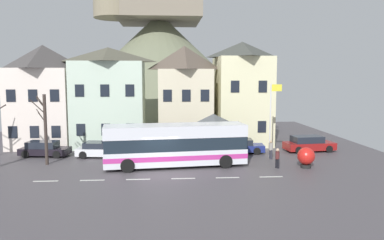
{
  "coord_description": "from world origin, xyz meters",
  "views": [
    {
      "loc": [
        0.3,
        -25.91,
        6.77
      ],
      "look_at": [
        2.56,
        5.33,
        3.2
      ],
      "focal_mm": 35.46,
      "sensor_mm": 36.0,
      "label": 1
    }
  ],
  "objects_px": {
    "townhouse_01": "(109,97)",
    "pedestrian_01": "(277,157)",
    "parked_car_02": "(309,144)",
    "harbour_buoy": "(306,157)",
    "hilltop_castle": "(159,63)",
    "townhouse_03": "(242,93)",
    "pedestrian_00": "(271,149)",
    "townhouse_02": "(185,96)",
    "parked_car_01": "(239,146)",
    "bus_shelter": "(214,121)",
    "townhouse_00": "(44,96)",
    "parked_car_00": "(101,150)",
    "transit_bus": "(175,145)",
    "bare_tree_02": "(45,128)",
    "public_bench": "(195,145)",
    "parked_car_03": "(44,149)",
    "flagpole": "(271,115)"
  },
  "relations": [
    {
      "from": "townhouse_03",
      "to": "pedestrian_00",
      "type": "xyz_separation_m",
      "value": [
        0.89,
        -7.82,
        -4.28
      ]
    },
    {
      "from": "public_bench",
      "to": "parked_car_01",
      "type": "bearing_deg",
      "value": -19.03
    },
    {
      "from": "bus_shelter",
      "to": "pedestrian_00",
      "type": "bearing_deg",
      "value": -22.71
    },
    {
      "from": "hilltop_castle",
      "to": "transit_bus",
      "type": "bearing_deg",
      "value": -86.99
    },
    {
      "from": "pedestrian_00",
      "to": "bare_tree_02",
      "type": "distance_m",
      "value": 18.04
    },
    {
      "from": "townhouse_03",
      "to": "public_bench",
      "type": "height_order",
      "value": "townhouse_03"
    },
    {
      "from": "parked_car_03",
      "to": "bare_tree_02",
      "type": "height_order",
      "value": "bare_tree_02"
    },
    {
      "from": "hilltop_castle",
      "to": "public_bench",
      "type": "xyz_separation_m",
      "value": [
        3.56,
        -24.15,
        -8.42
      ]
    },
    {
      "from": "parked_car_02",
      "to": "harbour_buoy",
      "type": "bearing_deg",
      "value": -118.83
    },
    {
      "from": "townhouse_00",
      "to": "bus_shelter",
      "type": "bearing_deg",
      "value": -20.58
    },
    {
      "from": "townhouse_03",
      "to": "flagpole",
      "type": "bearing_deg",
      "value": -83.02
    },
    {
      "from": "townhouse_03",
      "to": "parked_car_02",
      "type": "relative_size",
      "value": 2.22
    },
    {
      "from": "harbour_buoy",
      "to": "parked_car_00",
      "type": "bearing_deg",
      "value": 162.33
    },
    {
      "from": "transit_bus",
      "to": "parked_car_00",
      "type": "bearing_deg",
      "value": 141.3
    },
    {
      "from": "transit_bus",
      "to": "parked_car_00",
      "type": "height_order",
      "value": "transit_bus"
    },
    {
      "from": "hilltop_castle",
      "to": "flagpole",
      "type": "relative_size",
      "value": 5.57
    },
    {
      "from": "hilltop_castle",
      "to": "townhouse_01",
      "type": "bearing_deg",
      "value": -102.33
    },
    {
      "from": "townhouse_00",
      "to": "townhouse_03",
      "type": "relative_size",
      "value": 0.96
    },
    {
      "from": "townhouse_00",
      "to": "parked_car_01",
      "type": "distance_m",
      "value": 19.63
    },
    {
      "from": "townhouse_00",
      "to": "parked_car_03",
      "type": "relative_size",
      "value": 2.31
    },
    {
      "from": "transit_bus",
      "to": "bare_tree_02",
      "type": "height_order",
      "value": "bare_tree_02"
    },
    {
      "from": "pedestrian_01",
      "to": "flagpole",
      "type": "relative_size",
      "value": 0.24
    },
    {
      "from": "parked_car_02",
      "to": "public_bench",
      "type": "bearing_deg",
      "value": 167.74
    },
    {
      "from": "bus_shelter",
      "to": "harbour_buoy",
      "type": "distance_m",
      "value": 8.41
    },
    {
      "from": "parked_car_03",
      "to": "townhouse_03",
      "type": "bearing_deg",
      "value": 23.68
    },
    {
      "from": "hilltop_castle",
      "to": "transit_bus",
      "type": "height_order",
      "value": "hilltop_castle"
    },
    {
      "from": "townhouse_02",
      "to": "parked_car_02",
      "type": "distance_m",
      "value": 12.73
    },
    {
      "from": "townhouse_02",
      "to": "parked_car_01",
      "type": "xyz_separation_m",
      "value": [
        4.66,
        -4.82,
        -4.28
      ]
    },
    {
      "from": "parked_car_02",
      "to": "harbour_buoy",
      "type": "distance_m",
      "value": 6.69
    },
    {
      "from": "transit_bus",
      "to": "public_bench",
      "type": "distance_m",
      "value": 6.54
    },
    {
      "from": "parked_car_01",
      "to": "bare_tree_02",
      "type": "relative_size",
      "value": 0.79
    },
    {
      "from": "pedestrian_00",
      "to": "transit_bus",
      "type": "bearing_deg",
      "value": -165.42
    },
    {
      "from": "townhouse_01",
      "to": "transit_bus",
      "type": "distance_m",
      "value": 11.56
    },
    {
      "from": "townhouse_01",
      "to": "public_bench",
      "type": "distance_m",
      "value": 9.74
    },
    {
      "from": "transit_bus",
      "to": "harbour_buoy",
      "type": "bearing_deg",
      "value": -13.17
    },
    {
      "from": "pedestrian_00",
      "to": "flagpole",
      "type": "xyz_separation_m",
      "value": [
        0.04,
        0.19,
        2.8
      ]
    },
    {
      "from": "parked_car_01",
      "to": "parked_car_03",
      "type": "xyz_separation_m",
      "value": [
        -16.97,
        -0.24,
        0.02
      ]
    },
    {
      "from": "bare_tree_02",
      "to": "public_bench",
      "type": "bearing_deg",
      "value": 21.87
    },
    {
      "from": "townhouse_02",
      "to": "pedestrian_00",
      "type": "relative_size",
      "value": 6.29
    },
    {
      "from": "townhouse_03",
      "to": "transit_bus",
      "type": "relative_size",
      "value": 0.95
    },
    {
      "from": "transit_bus",
      "to": "pedestrian_01",
      "type": "relative_size",
      "value": 7.27
    },
    {
      "from": "townhouse_01",
      "to": "hilltop_castle",
      "type": "relative_size",
      "value": 0.28
    },
    {
      "from": "pedestrian_01",
      "to": "bus_shelter",
      "type": "bearing_deg",
      "value": 129.4
    },
    {
      "from": "townhouse_03",
      "to": "pedestrian_01",
      "type": "xyz_separation_m",
      "value": [
        0.5,
        -10.97,
        -4.32
      ]
    },
    {
      "from": "pedestrian_00",
      "to": "townhouse_03",
      "type": "bearing_deg",
      "value": 96.49
    },
    {
      "from": "public_bench",
      "to": "bare_tree_02",
      "type": "distance_m",
      "value": 13.08
    },
    {
      "from": "townhouse_01",
      "to": "pedestrian_01",
      "type": "xyz_separation_m",
      "value": [
        13.76,
        -10.32,
        -3.99
      ]
    },
    {
      "from": "pedestrian_01",
      "to": "hilltop_castle",
      "type": "bearing_deg",
      "value": 106.27
    },
    {
      "from": "townhouse_00",
      "to": "parked_car_03",
      "type": "height_order",
      "value": "townhouse_00"
    },
    {
      "from": "transit_bus",
      "to": "flagpole",
      "type": "height_order",
      "value": "flagpole"
    }
  ]
}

